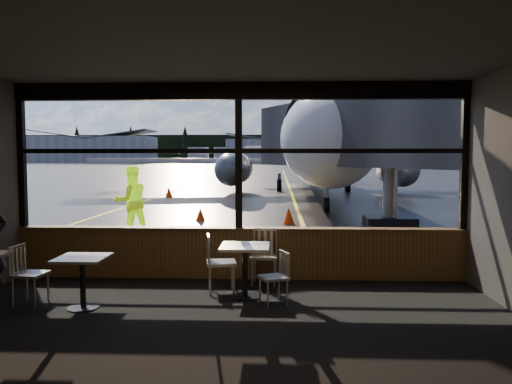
# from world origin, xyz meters

# --- Properties ---
(ground_plane) EXTENTS (520.00, 520.00, 0.00)m
(ground_plane) POSITION_xyz_m (0.00, 120.00, 0.00)
(ground_plane) COLOR black
(ground_plane) RESTS_ON ground
(carpet_floor) EXTENTS (8.00, 6.00, 0.01)m
(carpet_floor) POSITION_xyz_m (0.00, -3.00, 0.01)
(carpet_floor) COLOR black
(carpet_floor) RESTS_ON ground
(ceiling) EXTENTS (8.00, 6.00, 0.04)m
(ceiling) POSITION_xyz_m (0.00, -3.00, 3.50)
(ceiling) COLOR #38332D
(ceiling) RESTS_ON ground
(wall_back) EXTENTS (8.00, 0.04, 3.50)m
(wall_back) POSITION_xyz_m (0.00, -6.00, 1.75)
(wall_back) COLOR #4F483F
(wall_back) RESTS_ON ground
(window_sill) EXTENTS (8.00, 0.28, 0.90)m
(window_sill) POSITION_xyz_m (0.00, 0.00, 0.45)
(window_sill) COLOR brown
(window_sill) RESTS_ON ground
(window_header) EXTENTS (8.00, 0.18, 0.30)m
(window_header) POSITION_xyz_m (0.00, 0.00, 3.35)
(window_header) COLOR black
(window_header) RESTS_ON ground
(mullion_left) EXTENTS (0.12, 0.12, 2.60)m
(mullion_left) POSITION_xyz_m (-3.95, 0.00, 2.20)
(mullion_left) COLOR black
(mullion_left) RESTS_ON ground
(mullion_centre) EXTENTS (0.12, 0.12, 2.60)m
(mullion_centre) POSITION_xyz_m (0.00, 0.00, 2.20)
(mullion_centre) COLOR black
(mullion_centre) RESTS_ON ground
(mullion_right) EXTENTS (0.12, 0.12, 2.60)m
(mullion_right) POSITION_xyz_m (3.95, 0.00, 2.20)
(mullion_right) COLOR black
(mullion_right) RESTS_ON ground
(window_transom) EXTENTS (8.00, 0.10, 0.08)m
(window_transom) POSITION_xyz_m (0.00, 0.00, 2.30)
(window_transom) COLOR black
(window_transom) RESTS_ON ground
(airliner) EXTENTS (29.55, 35.11, 10.49)m
(airliner) POSITION_xyz_m (2.94, 22.47, 5.25)
(airliner) COLOR white
(airliner) RESTS_ON ground_plane
(jet_bridge) EXTENTS (9.27, 11.33, 4.94)m
(jet_bridge) POSITION_xyz_m (3.60, 5.50, 2.47)
(jet_bridge) COLOR #29292C
(jet_bridge) RESTS_ON ground_plane
(cafe_table_near) EXTENTS (0.75, 0.75, 0.83)m
(cafe_table_near) POSITION_xyz_m (0.19, -1.23, 0.41)
(cafe_table_near) COLOR #A7A099
(cafe_table_near) RESTS_ON carpet_floor
(cafe_table_mid) EXTENTS (0.69, 0.69, 0.76)m
(cafe_table_mid) POSITION_xyz_m (-2.11, -1.91, 0.38)
(cafe_table_mid) COLOR gray
(cafe_table_mid) RESTS_ON carpet_floor
(chair_near_e) EXTENTS (0.57, 0.57, 0.80)m
(chair_near_e) POSITION_xyz_m (0.64, -1.57, 0.40)
(chair_near_e) COLOR #B4AFA2
(chair_near_e) RESTS_ON carpet_floor
(chair_near_w) EXTENTS (0.60, 0.60, 0.96)m
(chair_near_w) POSITION_xyz_m (-0.21, -0.96, 0.48)
(chair_near_w) COLOR beige
(chair_near_w) RESTS_ON carpet_floor
(chair_near_n) EXTENTS (0.56, 0.56, 0.96)m
(chair_near_n) POSITION_xyz_m (0.47, -0.42, 0.48)
(chair_near_n) COLOR #B3ADA2
(chair_near_n) RESTS_ON carpet_floor
(chair_mid_w) EXTENTS (0.54, 0.54, 0.90)m
(chair_mid_w) POSITION_xyz_m (-2.97, -1.74, 0.45)
(chair_mid_w) COLOR #BAB5A8
(chair_mid_w) RESTS_ON carpet_floor
(ground_crew) EXTENTS (1.21, 1.16, 1.96)m
(ground_crew) POSITION_xyz_m (-3.33, 4.58, 0.98)
(ground_crew) COLOR #BFF219
(ground_crew) RESTS_ON ground_plane
(cone_nose) EXTENTS (0.40, 0.40, 0.55)m
(cone_nose) POSITION_xyz_m (1.05, 7.40, 0.27)
(cone_nose) COLOR orange
(cone_nose) RESTS_ON ground_plane
(cone_wing) EXTENTS (0.41, 0.41, 0.56)m
(cone_wing) POSITION_xyz_m (-5.27, 18.06, 0.28)
(cone_wing) COLOR #FF6108
(cone_wing) RESTS_ON ground_plane
(hangar_left) EXTENTS (45.00, 18.00, 11.00)m
(hangar_left) POSITION_xyz_m (-70.00, 180.00, 5.50)
(hangar_left) COLOR silver
(hangar_left) RESTS_ON ground_plane
(hangar_mid) EXTENTS (38.00, 15.00, 10.00)m
(hangar_mid) POSITION_xyz_m (0.00, 185.00, 5.00)
(hangar_mid) COLOR silver
(hangar_mid) RESTS_ON ground_plane
(hangar_right) EXTENTS (50.00, 20.00, 12.00)m
(hangar_right) POSITION_xyz_m (60.00, 178.00, 6.00)
(hangar_right) COLOR silver
(hangar_right) RESTS_ON ground_plane
(fuel_tank_a) EXTENTS (8.00, 8.00, 6.00)m
(fuel_tank_a) POSITION_xyz_m (-30.00, 182.00, 3.00)
(fuel_tank_a) COLOR silver
(fuel_tank_a) RESTS_ON ground_plane
(fuel_tank_b) EXTENTS (8.00, 8.00, 6.00)m
(fuel_tank_b) POSITION_xyz_m (-20.00, 182.00, 3.00)
(fuel_tank_b) COLOR silver
(fuel_tank_b) RESTS_ON ground_plane
(fuel_tank_c) EXTENTS (8.00, 8.00, 6.00)m
(fuel_tank_c) POSITION_xyz_m (-10.00, 182.00, 3.00)
(fuel_tank_c) COLOR silver
(fuel_tank_c) RESTS_ON ground_plane
(treeline) EXTENTS (360.00, 3.00, 12.00)m
(treeline) POSITION_xyz_m (0.00, 210.00, 6.00)
(treeline) COLOR black
(treeline) RESTS_ON ground_plane
(cone_extra) EXTENTS (0.34, 0.34, 0.47)m
(cone_extra) POSITION_xyz_m (-1.98, 8.14, 0.23)
(cone_extra) COLOR #FF4708
(cone_extra) RESTS_ON ground_plane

